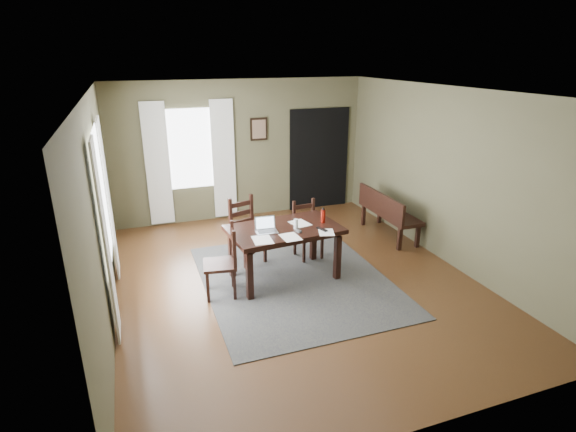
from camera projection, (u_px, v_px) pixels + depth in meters
name	position (u px, v px, depth m)	size (l,w,h in m)	color
ground	(295.00, 280.00, 6.63)	(5.00, 6.00, 0.01)	#492C16
room_shell	(296.00, 160.00, 6.01)	(5.02, 6.02, 2.71)	brown
rug	(295.00, 279.00, 6.63)	(2.60, 3.20, 0.01)	#383838
dining_table	(284.00, 234.00, 6.46)	(1.66, 1.10, 0.79)	black
chair_end	(224.00, 262.00, 6.06)	(0.50, 0.50, 1.00)	black
chair_back_left	(247.00, 231.00, 7.08)	(0.56, 0.56, 1.03)	black
chair_back_right	(307.00, 230.00, 7.26)	(0.44, 0.44, 0.92)	black
bench	(387.00, 210.00, 8.05)	(0.47, 1.47, 0.83)	black
laptop	(266.00, 228.00, 6.28)	(0.31, 0.25, 0.20)	#B7B7BC
computer_mouse	(299.00, 231.00, 6.25)	(0.05, 0.09, 0.03)	#3F3F42
tv_remote	(322.00, 229.00, 6.34)	(0.05, 0.19, 0.02)	black
drinking_glass	(296.00, 224.00, 6.36)	(0.06, 0.06, 0.14)	silver
water_bottle	(323.00, 216.00, 6.57)	(0.09, 0.09, 0.23)	#A1180C
paper_a	(262.00, 240.00, 6.00)	(0.25, 0.33, 0.00)	white
paper_b	(326.00, 232.00, 6.25)	(0.21, 0.27, 0.00)	white
paper_c	(300.00, 223.00, 6.58)	(0.24, 0.31, 0.00)	white
paper_e	(290.00, 237.00, 6.08)	(0.24, 0.31, 0.00)	white
window_left	(102.00, 200.00, 5.53)	(0.01, 1.30, 1.70)	white
window_back	(190.00, 149.00, 8.44)	(1.00, 0.01, 1.50)	white
curtain_left_near	(106.00, 243.00, 4.90)	(0.03, 0.48, 2.30)	silver
curtain_left_far	(109.00, 200.00, 6.35)	(0.03, 0.48, 2.30)	silver
curtain_back_left	(158.00, 165.00, 8.30)	(0.44, 0.03, 2.30)	silver
curtain_back_right	(224.00, 160.00, 8.70)	(0.44, 0.03, 2.30)	silver
framed_picture	(259.00, 129.00, 8.76)	(0.34, 0.03, 0.44)	black
doorway_back	(319.00, 159.00, 9.42)	(1.30, 0.03, 2.10)	black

